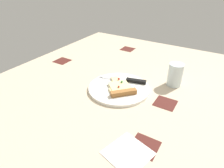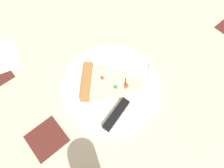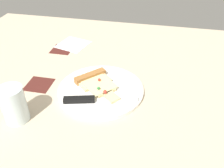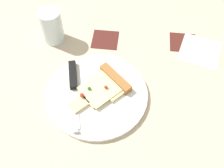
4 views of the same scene
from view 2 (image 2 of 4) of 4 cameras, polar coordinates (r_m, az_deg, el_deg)
The scene contains 4 objects.
ground_plane at distance 57.64cm, azimuth 0.48°, elevation -8.40°, with size 139.35×139.35×3.00cm.
plate at distance 58.77cm, azimuth -0.33°, elevation -0.38°, with size 29.70×29.70×1.36cm, color white.
pizza_slice at distance 57.59cm, azimuth -2.91°, elevation 0.38°, with size 17.62×18.01×2.53cm.
knife at distance 55.28cm, azimuth 3.91°, elevation -5.13°, with size 8.00×23.77×2.45cm.
Camera 2 is at (-14.12, 12.78, 52.91)cm, focal length 31.68 mm.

